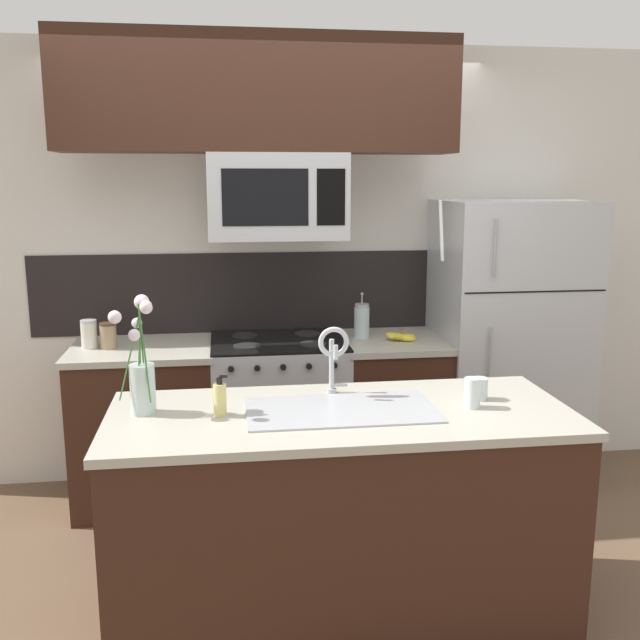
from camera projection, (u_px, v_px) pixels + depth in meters
The scene contains 20 objects.
ground_plane at pixel (296, 573), 3.36m from camera, with size 10.00×10.00×0.00m, color brown.
rear_partition at pixel (321, 265), 4.39m from camera, with size 5.20×0.10×2.60m, color silver.
splash_band at pixel (274, 292), 4.32m from camera, with size 2.85×0.01×0.48m, color black.
back_counter_left at pixel (146, 424), 4.04m from camera, with size 0.79×0.65×0.91m.
back_counter_right at pixel (391, 413), 4.23m from camera, with size 0.61×0.65×0.91m.
stove_range at pixel (279, 417), 4.14m from camera, with size 0.76×0.64×0.93m.
microwave at pixel (277, 196), 3.87m from camera, with size 0.74×0.40×0.46m.
upper_cabinet_band at pixel (259, 94), 3.73m from camera, with size 2.09×0.34×0.60m, color #381E14.
refrigerator at pixel (506, 344), 4.27m from camera, with size 0.84×0.74×1.70m.
storage_jar_tall at pixel (89, 334), 3.91m from camera, with size 0.09×0.09×0.16m.
storage_jar_medium at pixel (108, 336), 3.90m from camera, with size 0.09×0.09×0.14m.
banana_bunch at pixel (402, 337), 4.09m from camera, with size 0.19×0.12×0.08m.
french_press at pixel (362, 321), 4.16m from camera, with size 0.09×0.09×0.27m.
island_counter at pixel (340, 515), 2.95m from camera, with size 1.86×0.78×0.91m.
kitchen_sink at pixel (341, 427), 2.88m from camera, with size 0.76×0.41×0.16m.
sink_faucet at pixel (333, 351), 3.02m from camera, with size 0.14×0.14×0.31m.
dish_soap_bottle at pixel (220, 399), 2.79m from camera, with size 0.06×0.05×0.16m.
drinking_glass at pixel (472, 393), 2.89m from camera, with size 0.07×0.07×0.12m.
spare_glass at pixel (479, 389), 3.00m from camera, with size 0.07×0.07×0.09m.
flower_vase at pixel (141, 375), 2.80m from camera, with size 0.17×0.16×0.47m.
Camera 1 is at (-0.30, -3.05, 1.83)m, focal length 40.00 mm.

